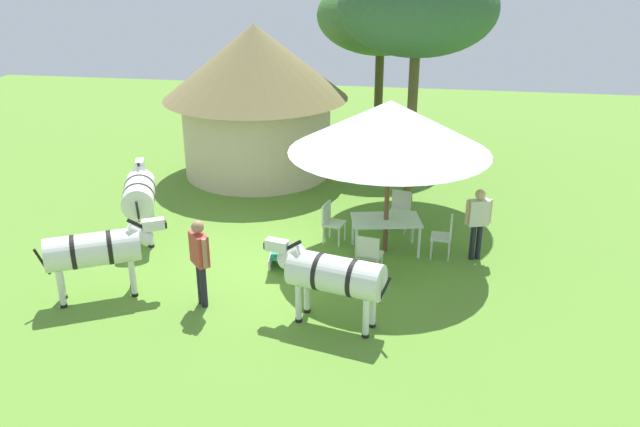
% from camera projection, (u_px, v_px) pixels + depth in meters
% --- Properties ---
extents(ground_plane, '(36.00, 36.00, 0.00)m').
position_uv_depth(ground_plane, '(284.00, 261.00, 13.57)').
color(ground_plane, '#5D8D30').
extents(thatched_hut, '(5.08, 5.08, 4.14)m').
position_uv_depth(thatched_hut, '(256.00, 93.00, 17.97)').
color(thatched_hut, beige).
rests_on(thatched_hut, ground_plane).
extents(shade_umbrella, '(4.09, 4.09, 3.27)m').
position_uv_depth(shade_umbrella, '(390.00, 126.00, 12.97)').
color(shade_umbrella, brown).
rests_on(shade_umbrella, ground_plane).
extents(patio_dining_table, '(1.57, 1.14, 0.74)m').
position_uv_depth(patio_dining_table, '(386.00, 223.00, 13.77)').
color(patio_dining_table, silver).
rests_on(patio_dining_table, ground_plane).
extents(patio_chair_west_end, '(0.51, 0.49, 0.90)m').
position_uv_depth(patio_chair_west_end, '(369.00, 253.00, 12.74)').
color(patio_chair_west_end, silver).
rests_on(patio_chair_west_end, ground_plane).
extents(patio_chair_near_lawn, '(0.45, 0.46, 0.90)m').
position_uv_depth(patio_chair_near_lawn, '(446.00, 234.00, 13.56)').
color(patio_chair_near_lawn, silver).
rests_on(patio_chair_near_lawn, ground_plane).
extents(patio_chair_east_end, '(0.51, 0.50, 0.90)m').
position_uv_depth(patio_chair_east_end, '(400.00, 208.00, 14.90)').
color(patio_chair_east_end, silver).
rests_on(patio_chair_east_end, ground_plane).
extents(patio_chair_near_hut, '(0.51, 0.52, 0.90)m').
position_uv_depth(patio_chair_near_hut, '(331.00, 220.00, 14.25)').
color(patio_chair_near_hut, silver).
rests_on(patio_chair_near_hut, ground_plane).
extents(guest_beside_umbrella, '(0.53, 0.31, 1.54)m').
position_uv_depth(guest_beside_umbrella, '(478.00, 218.00, 13.32)').
color(guest_beside_umbrella, black).
rests_on(guest_beside_umbrella, ground_plane).
extents(standing_watcher, '(0.45, 0.47, 1.66)m').
position_uv_depth(standing_watcher, '(200.00, 255.00, 11.57)').
color(standing_watcher, black).
rests_on(standing_watcher, ground_plane).
extents(striped_lounge_chair, '(0.63, 0.87, 0.62)m').
position_uv_depth(striped_lounge_chair, '(283.00, 255.00, 13.26)').
color(striped_lounge_chair, teal).
rests_on(striped_lounge_chair, ground_plane).
extents(zebra_nearest_camera, '(1.16, 2.06, 1.56)m').
position_uv_depth(zebra_nearest_camera, '(139.00, 194.00, 14.34)').
color(zebra_nearest_camera, silver).
rests_on(zebra_nearest_camera, ground_plane).
extents(zebra_by_umbrella, '(2.26, 1.01, 1.48)m').
position_uv_depth(zebra_by_umbrella, '(333.00, 275.00, 11.00)').
color(zebra_by_umbrella, silver).
rests_on(zebra_by_umbrella, ground_plane).
extents(zebra_toward_hut, '(2.09, 1.36, 1.50)m').
position_uv_depth(zebra_toward_hut, '(96.00, 250.00, 11.85)').
color(zebra_toward_hut, silver).
rests_on(zebra_toward_hut, ground_plane).
extents(acacia_tree_right_background, '(3.82, 3.82, 5.84)m').
position_uv_depth(acacia_tree_right_background, '(418.00, 8.00, 15.49)').
color(acacia_tree_right_background, brown).
rests_on(acacia_tree_right_background, ground_plane).
extents(acacia_tree_behind_hut, '(3.83, 3.83, 5.26)m').
position_uv_depth(acacia_tree_behind_hut, '(381.00, 16.00, 19.35)').
color(acacia_tree_behind_hut, '#423F1C').
rests_on(acacia_tree_behind_hut, ground_plane).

